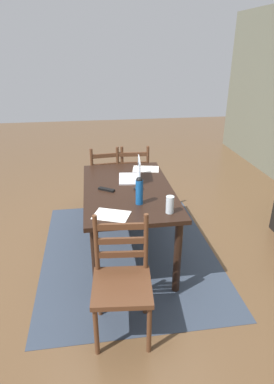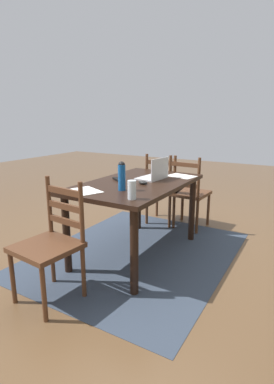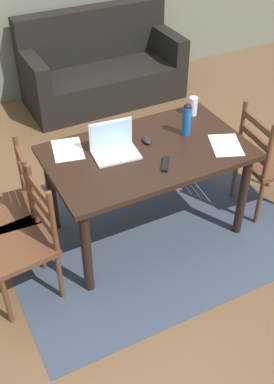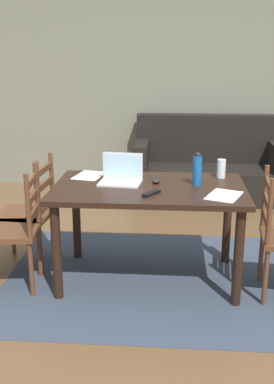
% 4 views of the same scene
% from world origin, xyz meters
% --- Properties ---
extents(ground_plane, '(14.00, 14.00, 0.00)m').
position_xyz_m(ground_plane, '(0.00, 0.00, 0.00)').
color(ground_plane, brown).
extents(area_rug, '(2.29, 1.85, 0.01)m').
position_xyz_m(area_rug, '(0.00, 0.00, 0.00)').
color(area_rug, '#333D4C').
rests_on(area_rug, ground).
extents(dining_table, '(1.46, 0.88, 0.78)m').
position_xyz_m(dining_table, '(0.00, 0.00, 0.67)').
color(dining_table, black).
rests_on(dining_table, ground).
extents(chair_left_far, '(0.46, 0.46, 0.95)m').
position_xyz_m(chair_left_far, '(-1.02, 0.17, 0.46)').
color(chair_left_far, '#56331E').
rests_on(chair_left_far, ground).
extents(chair_left_near, '(0.48, 0.48, 0.95)m').
position_xyz_m(chair_left_near, '(-1.02, -0.17, 0.46)').
color(chair_left_near, '#56331E').
rests_on(chair_left_near, ground).
extents(chair_right_near, '(0.48, 0.48, 0.95)m').
position_xyz_m(chair_right_near, '(1.02, -0.17, 0.46)').
color(chair_right_near, '#56331E').
rests_on(chair_right_near, ground).
extents(laptop, '(0.34, 0.25, 0.23)m').
position_xyz_m(laptop, '(-0.22, 0.09, 0.84)').
color(laptop, silver).
rests_on(laptop, dining_table).
extents(water_bottle, '(0.07, 0.07, 0.26)m').
position_xyz_m(water_bottle, '(0.36, 0.06, 0.91)').
color(water_bottle, '#145199').
rests_on(water_bottle, dining_table).
extents(drinking_glass, '(0.07, 0.07, 0.15)m').
position_xyz_m(drinking_glass, '(0.57, 0.29, 0.85)').
color(drinking_glass, silver).
rests_on(drinking_glass, dining_table).
extents(computer_mouse, '(0.07, 0.11, 0.03)m').
position_xyz_m(computer_mouse, '(0.05, 0.10, 0.79)').
color(computer_mouse, black).
rests_on(computer_mouse, dining_table).
extents(tv_remote, '(0.13, 0.16, 0.02)m').
position_xyz_m(tv_remote, '(0.03, -0.22, 0.79)').
color(tv_remote, black).
rests_on(tv_remote, dining_table).
extents(paper_stack_left, '(0.27, 0.33, 0.00)m').
position_xyz_m(paper_stack_left, '(-0.51, 0.27, 0.78)').
color(paper_stack_left, white).
rests_on(paper_stack_left, dining_table).
extents(paper_stack_right, '(0.31, 0.35, 0.00)m').
position_xyz_m(paper_stack_right, '(0.55, -0.20, 0.78)').
color(paper_stack_right, white).
rests_on(paper_stack_right, dining_table).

